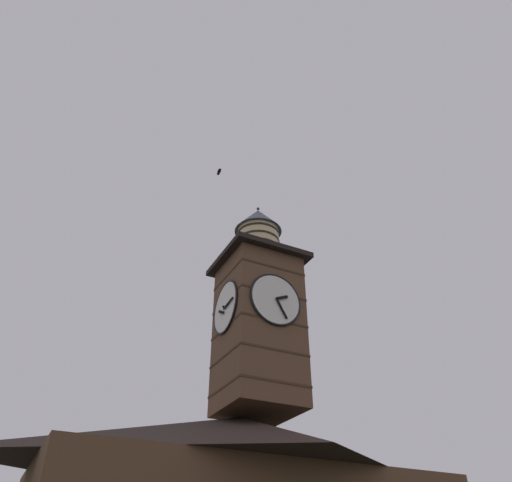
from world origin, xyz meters
TOP-DOWN VIEW (x-y plane):
  - clock_tower at (-1.83, -2.01)m, footprint 3.85×3.85m
  - moon at (-14.48, -34.37)m, footprint 2.28×2.28m
  - flying_bird_high at (-0.90, -5.50)m, footprint 0.25×0.59m

SIDE VIEW (x-z plane):
  - clock_tower at x=-1.83m, z-range 6.56..17.04m
  - moon at x=-14.48m, z-range 17.58..19.86m
  - flying_bird_high at x=-0.90m, z-range 22.69..22.82m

